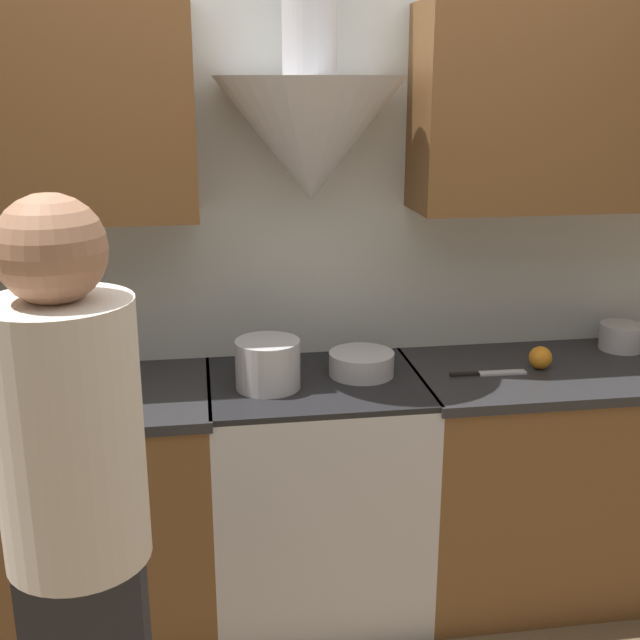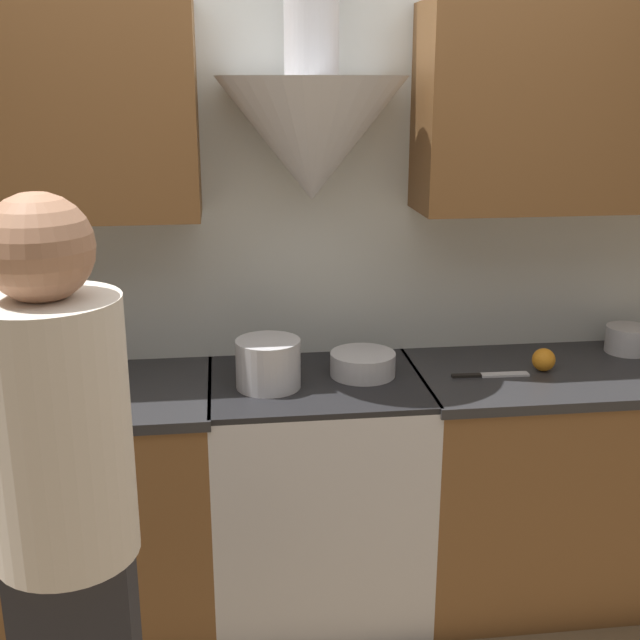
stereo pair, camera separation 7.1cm
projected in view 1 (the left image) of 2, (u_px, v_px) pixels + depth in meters
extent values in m
cube|color=silver|center=(303.00, 246.00, 2.99)|extent=(8.40, 0.06, 2.60)
cone|color=silver|center=(310.00, 139.00, 2.68)|extent=(0.64, 0.64, 0.41)
cube|color=brown|center=(577.00, 108.00, 2.82)|extent=(1.16, 0.32, 0.70)
cube|color=brown|center=(562.00, 480.00, 3.07)|extent=(1.16, 0.60, 0.85)
cube|color=#28282B|center=(573.00, 371.00, 2.94)|extent=(1.18, 0.62, 0.03)
cube|color=silver|center=(316.00, 497.00, 2.93)|extent=(0.75, 0.60, 0.87)
cube|color=black|center=(329.00, 550.00, 2.66)|extent=(0.53, 0.01, 0.39)
cube|color=black|center=(316.00, 383.00, 2.80)|extent=(0.75, 0.60, 0.02)
cube|color=silver|center=(305.00, 372.00, 3.07)|extent=(0.75, 0.06, 0.10)
cylinder|color=black|center=(28.00, 362.00, 2.69)|extent=(0.07, 0.07, 0.20)
sphere|color=black|center=(25.00, 334.00, 2.66)|extent=(0.07, 0.07, 0.07)
cylinder|color=black|center=(22.00, 315.00, 2.64)|extent=(0.03, 0.03, 0.10)
cylinder|color=black|center=(20.00, 297.00, 2.62)|extent=(0.03, 0.03, 0.02)
cylinder|color=silver|center=(268.00, 364.00, 2.71)|extent=(0.22, 0.22, 0.17)
cylinder|color=silver|center=(361.00, 364.00, 2.84)|extent=(0.23, 0.23, 0.08)
sphere|color=orange|center=(540.00, 358.00, 2.90)|extent=(0.08, 0.08, 0.08)
cylinder|color=silver|center=(621.00, 337.00, 3.11)|extent=(0.17, 0.17, 0.10)
cube|color=silver|center=(502.00, 373.00, 2.86)|extent=(0.17, 0.04, 0.01)
cube|color=black|center=(465.00, 374.00, 2.84)|extent=(0.11, 0.02, 0.01)
cylinder|color=silver|center=(69.00, 434.00, 1.64)|extent=(0.30, 0.30, 0.57)
sphere|color=#AD7A5B|center=(51.00, 250.00, 1.53)|extent=(0.22, 0.22, 0.22)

